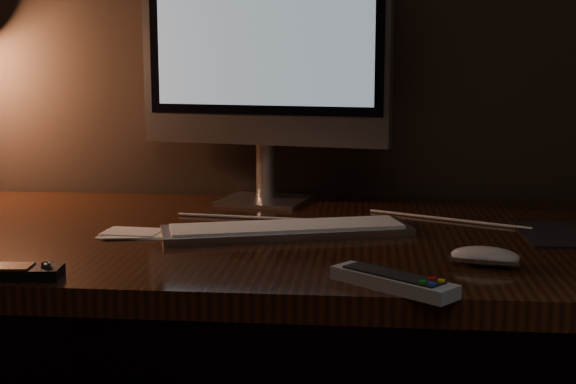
# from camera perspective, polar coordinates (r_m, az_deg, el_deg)

# --- Properties ---
(desk) EXTENTS (1.60, 0.75, 0.75)m
(desk) POSITION_cam_1_polar(r_m,az_deg,el_deg) (1.51, -1.72, -7.05)
(desk) COLOR #34190B
(desk) RESTS_ON ground
(monitor) EXTENTS (0.53, 0.19, 0.56)m
(monitor) POSITION_cam_1_polar(r_m,az_deg,el_deg) (1.66, -1.77, 10.51)
(monitor) COLOR silver
(monitor) RESTS_ON desk
(keyboard) EXTENTS (0.45, 0.24, 0.02)m
(keyboard) POSITION_cam_1_polar(r_m,az_deg,el_deg) (1.39, -0.09, -2.65)
(keyboard) COLOR silver
(keyboard) RESTS_ON desk
(mouse) EXTENTS (0.11, 0.07, 0.02)m
(mouse) POSITION_cam_1_polar(r_m,az_deg,el_deg) (1.22, 13.83, -4.62)
(mouse) COLOR white
(mouse) RESTS_ON desk
(media_remote) EXTENTS (0.14, 0.06, 0.02)m
(media_remote) POSITION_cam_1_polar(r_m,az_deg,el_deg) (1.17, -19.00, -5.39)
(media_remote) COLOR black
(media_remote) RESTS_ON desk
(tv_remote) EXTENTS (0.17, 0.15, 0.02)m
(tv_remote) POSITION_cam_1_polar(r_m,az_deg,el_deg) (1.07, 7.47, -6.31)
(tv_remote) COLOR #95989B
(tv_remote) RESTS_ON desk
(papers) EXTENTS (0.12, 0.08, 0.01)m
(papers) POSITION_cam_1_polar(r_m,az_deg,el_deg) (1.41, -10.93, -2.91)
(papers) COLOR white
(papers) RESTS_ON desk
(cable) EXTENTS (0.63, 0.22, 0.01)m
(cable) POSITION_cam_1_polar(r_m,az_deg,el_deg) (1.50, 4.81, -1.99)
(cable) COLOR white
(cable) RESTS_ON desk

